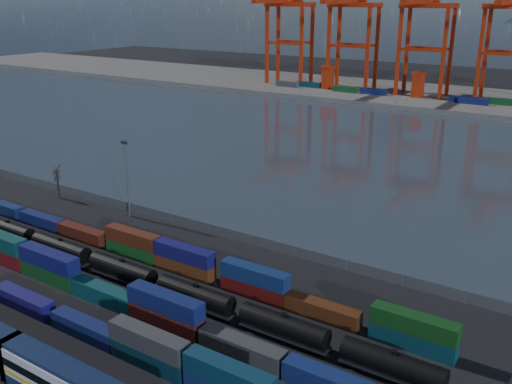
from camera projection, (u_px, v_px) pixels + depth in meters
The scene contains 13 objects.
ground at pixel (148, 307), 86.70m from camera, with size 700.00×700.00×0.00m, color black.
harbor_water at pixel (395, 155), 169.59m from camera, with size 700.00×700.00×0.00m, color #303B46.
far_quay at pixel (480, 101), 252.16m from camera, with size 700.00×70.00×2.00m, color #514F4C.
container_row_south at pixel (97, 328), 77.38m from camera, with size 140.41×2.40×5.12m.
container_row_mid at pixel (83, 282), 89.93m from camera, with size 141.86×2.54×5.41m.
container_row_north at pixel (231, 278), 91.63m from camera, with size 140.53×2.39×5.08m.
tanker_string at pixel (123, 270), 94.01m from camera, with size 106.60×2.92×4.18m.
waterfront_fence at pixel (250, 239), 108.48m from camera, with size 160.12×0.12×2.20m.
bare_tree at pixel (58, 182), 132.46m from camera, with size 2.06×2.15×8.10m.
yard_light_mast at pixel (127, 175), 119.82m from camera, with size 1.60×0.40×16.60m.
gantry_cranes at pixel (468, 18), 239.37m from camera, with size 197.85×43.88×59.42m.
quay_containers at pixel (446, 98), 245.66m from camera, with size 172.58×10.99×2.60m.
straddle_carriers at pixel (470, 88), 243.35m from camera, with size 140.00×7.00×11.10m.
Camera 1 is at (55.79, -54.58, 44.81)m, focal length 40.00 mm.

